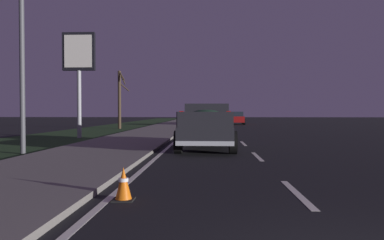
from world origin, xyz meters
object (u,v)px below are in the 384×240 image
gas_price_sign (79,60)px  bare_tree_far (120,98)px  sedan_black (210,118)px  pickup_truck (207,125)px  sedan_red (236,118)px  traffic_cone_near (123,184)px  street_light_near (30,27)px

gas_price_sign → bare_tree_far: 11.72m
sedan_black → gas_price_sign: gas_price_sign is taller
pickup_truck → gas_price_sign: gas_price_sign is taller
sedan_black → gas_price_sign: size_ratio=0.72×
sedan_red → bare_tree_far: bearing=135.5°
gas_price_sign → traffic_cone_near: size_ratio=10.56×
sedan_red → gas_price_sign: size_ratio=0.73×
street_light_near → traffic_cone_near: size_ratio=13.04×
pickup_truck → bare_tree_far: bearing=24.8°
traffic_cone_near → pickup_truck: bearing=-8.8°
sedan_black → bare_tree_far: bare_tree_far is taller
pickup_truck → sedan_red: size_ratio=1.23×
pickup_truck → gas_price_sign: size_ratio=0.89×
pickup_truck → traffic_cone_near: bearing=171.2°
pickup_truck → sedan_black: pickup_truck is taller
pickup_truck → sedan_red: (28.76, -3.33, -0.20)m
sedan_red → traffic_cone_near: size_ratio=7.66×
bare_tree_far → traffic_cone_near: (-26.10, -6.61, -2.48)m
gas_price_sign → bare_tree_far: (11.57, 0.51, -1.79)m
pickup_truck → street_light_near: (-2.26, 6.32, 3.60)m
pickup_truck → street_light_near: street_light_near is taller
gas_price_sign → bare_tree_far: gas_price_sign is taller
gas_price_sign → traffic_cone_near: bearing=-157.2°
pickup_truck → gas_price_sign: 10.03m
sedan_red → traffic_cone_near: (-37.61, 4.69, -0.50)m
sedan_red → bare_tree_far: bare_tree_far is taller
sedan_black → traffic_cone_near: sedan_black is taller
bare_tree_far → pickup_truck: bearing=-155.2°
gas_price_sign → bare_tree_far: bearing=2.5°
sedan_red → traffic_cone_near: sedan_red is taller
pickup_truck → bare_tree_far: size_ratio=1.03×
pickup_truck → traffic_cone_near: 8.98m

